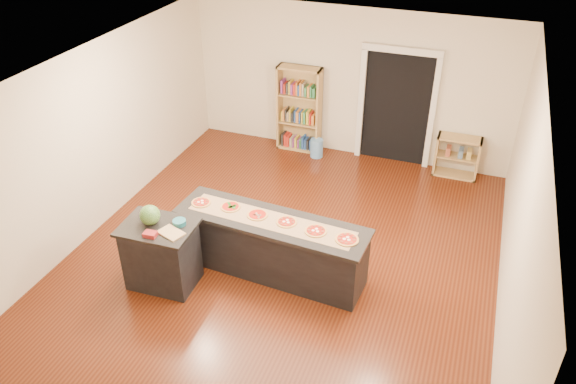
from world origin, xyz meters
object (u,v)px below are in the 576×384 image
(side_counter, at_px, (162,254))
(low_shelf, at_px, (457,156))
(watermelon, at_px, (150,215))
(kitchen_island, at_px, (272,246))
(bookshelf, at_px, (299,109))
(waste_bin, at_px, (317,148))

(side_counter, bearing_deg, low_shelf, 49.17)
(side_counter, xyz_separation_m, watermelon, (-0.10, 0.02, 0.60))
(kitchen_island, bearing_deg, side_counter, -147.34)
(bookshelf, bearing_deg, low_shelf, -0.30)
(side_counter, bearing_deg, kitchen_island, 26.18)
(kitchen_island, height_order, watermelon, watermelon)
(kitchen_island, relative_size, side_counter, 2.79)
(watermelon, bearing_deg, side_counter, -11.25)
(kitchen_island, xyz_separation_m, watermelon, (-1.41, -0.70, 0.64))
(waste_bin, bearing_deg, side_counter, -101.62)
(low_shelf, xyz_separation_m, waste_bin, (-2.58, -0.18, -0.21))
(watermelon, bearing_deg, kitchen_island, 26.37)
(side_counter, xyz_separation_m, low_shelf, (3.44, 4.37, -0.10))
(bookshelf, height_order, low_shelf, bookshelf)
(bookshelf, distance_m, watermelon, 4.41)
(low_shelf, distance_m, waste_bin, 2.59)
(side_counter, distance_m, waste_bin, 4.29)
(watermelon, bearing_deg, low_shelf, 50.87)
(low_shelf, xyz_separation_m, watermelon, (-3.54, -4.35, 0.70))
(bookshelf, xyz_separation_m, watermelon, (-0.53, -4.37, 0.25))
(bookshelf, bearing_deg, watermelon, -96.94)
(side_counter, distance_m, watermelon, 0.61)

